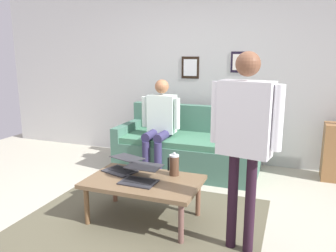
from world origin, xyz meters
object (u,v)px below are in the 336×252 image
object	(u,v)px
couch	(188,149)
laptop_left	(140,176)
coffee_table	(144,184)
person_seated	(160,121)
laptop_center	(123,166)
french_press	(174,165)
person_standing	(245,128)

from	to	relation	value
couch	laptop_left	size ratio (longest dim) A/B	5.31
coffee_table	person_seated	bearing A→B (deg)	-74.71
coffee_table	laptop_center	distance (m)	0.36
couch	person_seated	distance (m)	0.59
french_press	person_standing	size ratio (longest dim) A/B	0.15
laptop_left	person_standing	bearing A→B (deg)	171.80
french_press	couch	bearing A→B (deg)	-78.93
coffee_table	laptop_left	distance (m)	0.10
couch	french_press	world-z (taller)	couch
coffee_table	person_seated	xyz separation A→B (m)	(0.37, -1.34, 0.35)
laptop_left	person_standing	distance (m)	1.15
laptop_center	person_seated	world-z (taller)	person_seated
person_standing	laptop_center	bearing A→B (deg)	-15.02
coffee_table	french_press	bearing A→B (deg)	-136.20
couch	person_seated	xyz separation A→B (m)	(0.34, 0.23, 0.42)
coffee_table	person_standing	world-z (taller)	person_standing
coffee_table	laptop_left	world-z (taller)	laptop_left
laptop_left	coffee_table	bearing A→B (deg)	-105.97
laptop_left	french_press	bearing A→B (deg)	-132.64
couch	laptop_center	xyz separation A→B (m)	(0.29, 1.40, 0.16)
laptop_left	laptop_center	distance (m)	0.36
coffee_table	laptop_center	xyz separation A→B (m)	(0.31, -0.16, 0.09)
couch	laptop_center	world-z (taller)	couch
couch	person_standing	size ratio (longest dim) A/B	1.18
laptop_center	laptop_left	bearing A→B (deg)	146.02
laptop_left	french_press	world-z (taller)	french_press
laptop_center	person_standing	size ratio (longest dim) A/B	0.26
laptop_left	french_press	size ratio (longest dim) A/B	1.51
couch	person_standing	bearing A→B (deg)	119.64
french_press	person_standing	bearing A→B (deg)	150.70
coffee_table	person_standing	distance (m)	1.20
couch	person_standing	distance (m)	2.15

